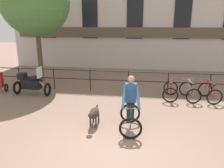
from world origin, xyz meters
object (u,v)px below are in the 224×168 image
Objects in this scene: dog at (94,114)px; parked_bicycle_near_lamp at (170,91)px; parked_bicycle_mid_left at (190,92)px; parked_bicycle_mid_right at (210,93)px; cyclist_with_bike at (131,106)px; parked_motorcycle at (31,83)px.

parked_bicycle_near_lamp is (2.76, 3.08, -0.06)m from dog.
parked_bicycle_mid_right is (0.83, -0.00, -0.00)m from parked_bicycle_mid_left.
cyclist_with_bike is 3.94m from parked_bicycle_mid_left.
parked_bicycle_near_lamp is at bearing -6.11° from parked_bicycle_mid_right.
dog is at bearing 34.00° from parked_bicycle_mid_left.
dog is 4.14m from parked_bicycle_near_lamp.
parked_bicycle_mid_left is (0.83, -0.00, 0.00)m from parked_bicycle_near_lamp.
parked_bicycle_mid_left is (2.41, 3.10, -0.41)m from cyclist_with_bike.
parked_motorcycle is 7.19m from parked_bicycle_mid_left.
cyclist_with_bike is 1.44× the size of parked_bicycle_near_lamp.
parked_motorcycle is at bearing 143.83° from dog.
dog is 0.86× the size of parked_bicycle_near_lamp.
parked_motorcycle is (-4.77, 2.70, -0.20)m from cyclist_with_bike.
cyclist_with_bike is 1.68× the size of dog.
cyclist_with_bike is 1.45× the size of parked_bicycle_mid_right.
cyclist_with_bike reaches higher than parked_bicycle_mid_right.
cyclist_with_bike is at bearing 45.47° from parked_bicycle_mid_left.
dog is 4.48m from parked_motorcycle.
parked_bicycle_mid_right is (4.41, 3.08, -0.06)m from dog.
parked_bicycle_mid_right is (8.00, 0.39, -0.20)m from parked_motorcycle.
parked_bicycle_mid_right is (1.65, -0.00, -0.00)m from parked_bicycle_near_lamp.
parked_motorcycle reaches higher than dog.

